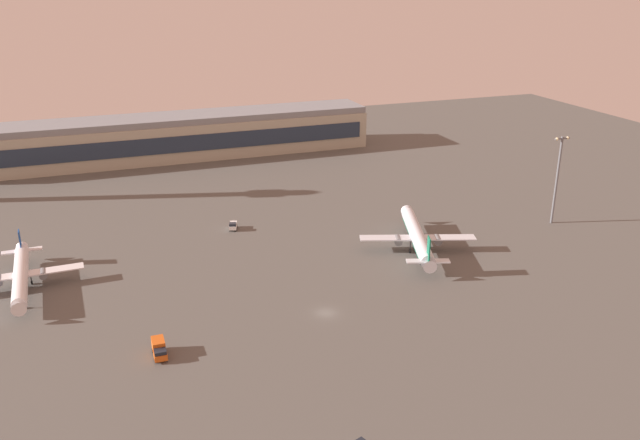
# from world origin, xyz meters

# --- Properties ---
(ground_plane) EXTENTS (416.00, 416.00, 0.00)m
(ground_plane) POSITION_xyz_m (0.00, 0.00, 0.00)
(ground_plane) COLOR #56544F
(terminal_building) EXTENTS (155.68, 22.40, 16.40)m
(terminal_building) POSITION_xyz_m (-12.56, 137.73, 8.09)
(terminal_building) COLOR #B2AD99
(terminal_building) RESTS_ON ground
(airplane_taxiway_distant) EXTENTS (29.52, 37.51, 9.91)m
(airplane_taxiway_distant) POSITION_xyz_m (34.22, 23.48, 3.75)
(airplane_taxiway_distant) COLOR silver
(airplane_taxiway_distant) RESTS_ON ground
(airplane_far_stand) EXTENTS (27.41, 35.25, 9.05)m
(airplane_far_stand) POSITION_xyz_m (-61.40, 34.70, 3.42)
(airplane_far_stand) COLOR white
(airplane_far_stand) RESTS_ON ground
(cargo_loader) EXTENTS (3.12, 4.54, 2.25)m
(cargo_loader) POSITION_xyz_m (-7.55, 54.34, 1.18)
(cargo_loader) COLOR white
(cargo_loader) RESTS_ON ground
(catering_truck) EXTENTS (2.42, 5.66, 3.05)m
(catering_truck) POSITION_xyz_m (-35.49, -4.82, 1.58)
(catering_truck) COLOR #D85919
(catering_truck) RESTS_ON ground
(apron_light_east) EXTENTS (4.80, 0.90, 25.56)m
(apron_light_east) POSITION_xyz_m (80.26, 27.86, 14.62)
(apron_light_east) COLOR slate
(apron_light_east) RESTS_ON ground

